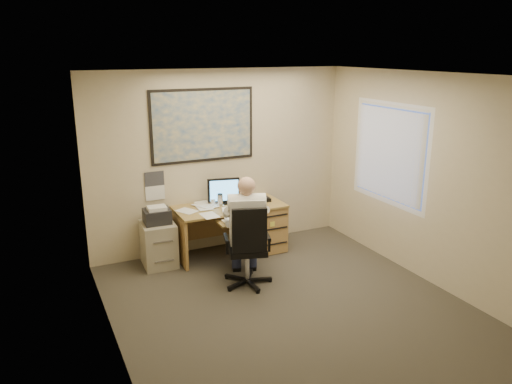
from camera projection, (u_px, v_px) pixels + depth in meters
name	position (u px, v px, depth m)	size (l,w,h in m)	color
room_shell	(295.00, 200.00, 5.52)	(4.00, 4.50, 2.70)	#38342B
desk	(249.00, 222.00, 7.55)	(1.60, 0.97, 1.13)	#9F8144
world_map	(203.00, 125.00, 7.20)	(1.56, 0.03, 1.06)	#1E4C93
wall_calendar	(155.00, 186.00, 7.12)	(0.28, 0.01, 0.42)	white
window_blinds	(389.00, 154.00, 6.97)	(0.06, 1.40, 1.30)	beige
filing_cabinet	(158.00, 240.00, 7.02)	(0.47, 0.56, 0.88)	#A19982
office_chair	(250.00, 262.00, 6.43)	(0.82, 0.82, 1.10)	black
person	(246.00, 231.00, 6.38)	(0.61, 0.87, 1.43)	white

